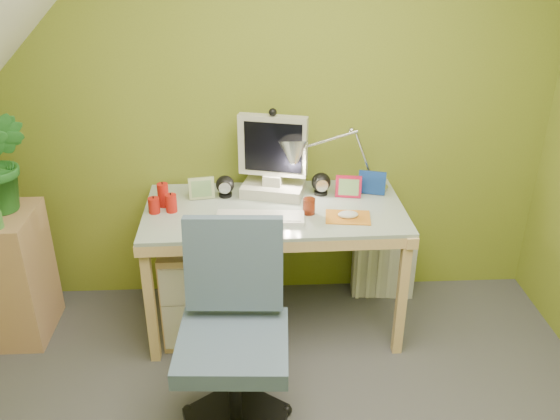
{
  "coord_description": "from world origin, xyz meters",
  "views": [
    {
      "loc": [
        -0.13,
        -1.65,
        2.17
      ],
      "look_at": [
        0.0,
        1.0,
        0.85
      ],
      "focal_mm": 38.0,
      "sensor_mm": 36.0,
      "label": 1
    }
  ],
  "objects_px": {
    "monitor": "(273,147)",
    "side_ledge": "(18,275)",
    "radiator": "(383,266)",
    "desk_lamp": "(354,145)",
    "desk": "(275,267)",
    "task_chair": "(233,343)"
  },
  "relations": [
    {
      "from": "desk",
      "to": "task_chair",
      "type": "xyz_separation_m",
      "value": [
        -0.22,
        -0.81,
        0.12
      ]
    },
    {
      "from": "desk_lamp",
      "to": "monitor",
      "type": "bearing_deg",
      "value": 166.45
    },
    {
      "from": "desk",
      "to": "monitor",
      "type": "bearing_deg",
      "value": 89.0
    },
    {
      "from": "side_ledge",
      "to": "desk_lamp",
      "type": "bearing_deg",
      "value": 6.13
    },
    {
      "from": "monitor",
      "to": "task_chair",
      "type": "distance_m",
      "value": 1.15
    },
    {
      "from": "desk_lamp",
      "to": "radiator",
      "type": "xyz_separation_m",
      "value": [
        0.24,
        0.09,
        -0.84
      ]
    },
    {
      "from": "task_chair",
      "to": "side_ledge",
      "type": "bearing_deg",
      "value": 149.93
    },
    {
      "from": "monitor",
      "to": "desk_lamp",
      "type": "height_order",
      "value": "monitor"
    },
    {
      "from": "desk",
      "to": "side_ledge",
      "type": "distance_m",
      "value": 1.43
    },
    {
      "from": "monitor",
      "to": "desk_lamp",
      "type": "bearing_deg",
      "value": 14.33
    },
    {
      "from": "side_ledge",
      "to": "radiator",
      "type": "height_order",
      "value": "side_ledge"
    },
    {
      "from": "side_ledge",
      "to": "radiator",
      "type": "xyz_separation_m",
      "value": [
        2.12,
        0.29,
        -0.19
      ]
    },
    {
      "from": "task_chair",
      "to": "radiator",
      "type": "bearing_deg",
      "value": 53.02
    },
    {
      "from": "desk_lamp",
      "to": "side_ledge",
      "type": "distance_m",
      "value": 2.0
    },
    {
      "from": "desk",
      "to": "radiator",
      "type": "relative_size",
      "value": 3.7
    },
    {
      "from": "desk",
      "to": "radiator",
      "type": "height_order",
      "value": "desk"
    },
    {
      "from": "side_ledge",
      "to": "task_chair",
      "type": "bearing_deg",
      "value": -33.12
    },
    {
      "from": "side_ledge",
      "to": "task_chair",
      "type": "distance_m",
      "value": 1.45
    },
    {
      "from": "monitor",
      "to": "radiator",
      "type": "distance_m",
      "value": 1.1
    },
    {
      "from": "radiator",
      "to": "side_ledge",
      "type": "bearing_deg",
      "value": -166.88
    },
    {
      "from": "monitor",
      "to": "side_ledge",
      "type": "distance_m",
      "value": 1.59
    },
    {
      "from": "monitor",
      "to": "side_ledge",
      "type": "relative_size",
      "value": 0.75
    }
  ]
}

